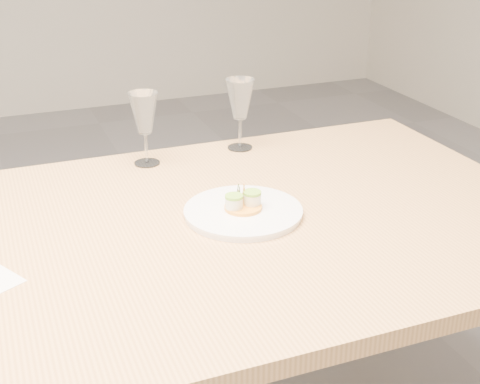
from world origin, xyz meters
name	(u,v)px	position (x,y,z in m)	size (l,w,h in m)	color
dining_table	(32,282)	(0.00, 0.00, 0.68)	(2.40, 1.00, 0.75)	tan
dinner_plate	(243,211)	(0.48, 0.01, 0.76)	(0.27, 0.27, 0.07)	white
wine_glass_2	(144,115)	(0.35, 0.40, 0.89)	(0.08, 0.08, 0.20)	white
wine_glass_3	(240,101)	(0.64, 0.42, 0.89)	(0.08, 0.08, 0.20)	white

